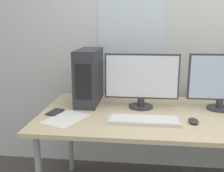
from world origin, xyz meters
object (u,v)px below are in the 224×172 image
cell_phone (55,112)px  monitor_main (142,80)px  mouse (193,121)px  keyboard (144,120)px  pc_tower (89,76)px  monitor_right_near (222,81)px

cell_phone → monitor_main: bearing=29.9°
monitor_main → mouse: 0.49m
keyboard → mouse: (0.32, 0.02, 0.00)m
keyboard → cell_phone: 0.64m
pc_tower → mouse: pc_tower is taller
mouse → cell_phone: size_ratio=0.68×
monitor_right_near → monitor_main: bearing=-177.8°
monitor_main → monitor_right_near: 0.58m
monitor_main → monitor_right_near: monitor_right_near is taller
monitor_right_near → keyboard: size_ratio=1.03×
pc_tower → monitor_right_near: bearing=-4.2°
pc_tower → monitor_main: pc_tower is taller
pc_tower → monitor_right_near: 1.01m
monitor_right_near → pc_tower: bearing=175.8°
monitor_right_near → keyboard: (-0.56, -0.32, -0.21)m
monitor_main → monitor_right_near: (0.58, 0.02, -0.00)m
monitor_main → cell_phone: size_ratio=3.51×
monitor_main → cell_phone: 0.68m
monitor_main → keyboard: monitor_main is taller
pc_tower → monitor_right_near: size_ratio=0.90×
monitor_right_near → keyboard: monitor_right_near is taller
monitor_right_near → mouse: (-0.24, -0.30, -0.20)m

